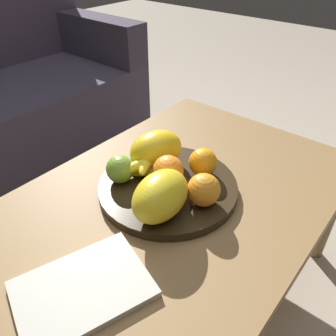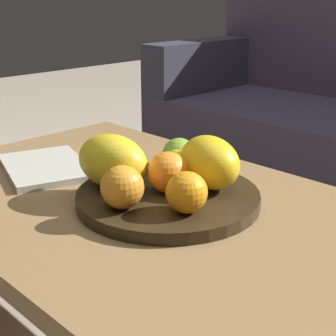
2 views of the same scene
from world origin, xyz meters
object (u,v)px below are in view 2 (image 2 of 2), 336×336
orange_front (168,172)px  banana_bunch (190,169)px  orange_right (187,192)px  magazine (46,167)px  coffee_table (143,219)px  melon_large_front (112,161)px  melon_smaller_beside (209,162)px  apple_front (179,155)px  orange_left (122,187)px  fruit_bowl (168,197)px

orange_front → banana_bunch: orange_front is taller
orange_right → magazine: size_ratio=0.31×
coffee_table → melon_large_front: (-0.05, -0.03, 0.12)m
melon_smaller_beside → orange_right: melon_smaller_beside is taller
coffee_table → melon_large_front: size_ratio=6.91×
orange_front → magazine: 0.35m
coffee_table → apple_front: 0.17m
orange_left → magazine: 0.35m
fruit_bowl → orange_front: bearing=-176.8°
coffee_table → magazine: magazine is taller
coffee_table → melon_smaller_beside: melon_smaller_beside is taller
fruit_bowl → orange_right: size_ratio=4.79×
apple_front → magazine: (-0.27, -0.17, -0.05)m
orange_left → fruit_bowl: bearing=88.2°
melon_large_front → apple_front: bearing=80.2°
orange_front → orange_left: size_ratio=1.01×
banana_bunch → melon_smaller_beside: bearing=15.5°
orange_right → banana_bunch: 0.15m
orange_left → magazine: (-0.34, 0.04, -0.06)m
melon_large_front → apple_front: 0.17m
apple_front → banana_bunch: 0.08m
fruit_bowl → apple_front: 0.14m
melon_smaller_beside → orange_right: bearing=-66.9°
melon_large_front → melon_smaller_beside: (0.14, 0.14, -0.00)m
fruit_bowl → magazine: (-0.34, -0.07, -0.00)m
melon_large_front → orange_front: size_ratio=1.96×
orange_left → magazine: orange_left is taller
melon_smaller_beside → apple_front: size_ratio=2.05×
melon_large_front → orange_front: (0.10, 0.06, -0.01)m
fruit_bowl → melon_smaller_beside: melon_smaller_beside is taller
melon_smaller_beside → apple_front: 0.12m
fruit_bowl → apple_front: size_ratio=4.93×
coffee_table → melon_large_front: 0.14m
melon_large_front → melon_smaller_beside: bearing=44.4°
orange_front → banana_bunch: 0.07m
banana_bunch → magazine: banana_bunch is taller
orange_front → magazine: bearing=-168.4°
melon_smaller_beside → orange_front: size_ratio=1.86×
orange_front → apple_front: size_ratio=1.10×
magazine → orange_left: bearing=11.0°
melon_smaller_beside → orange_left: melon_smaller_beside is taller
fruit_bowl → magazine: fruit_bowl is taller
magazine → banana_bunch: bearing=40.0°
apple_front → melon_large_front: bearing=-99.8°
melon_large_front → orange_left: size_ratio=1.99×
melon_smaller_beside → apple_front: melon_smaller_beside is taller
orange_front → orange_left: (-0.00, -0.11, -0.00)m
orange_front → orange_right: size_ratio=1.07×
melon_large_front → orange_left: bearing=-29.6°
fruit_bowl → orange_right: orange_right is taller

